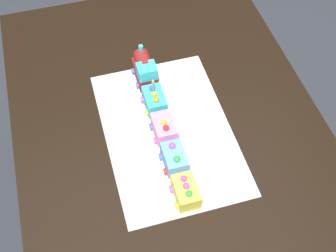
% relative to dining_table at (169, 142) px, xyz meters
% --- Properties ---
extents(ground_plane, '(8.00, 8.00, 0.00)m').
position_rel_dining_table_xyz_m(ground_plane, '(0.00, 0.00, -0.63)').
color(ground_plane, '#2D3038').
extents(dining_table, '(1.40, 1.00, 0.74)m').
position_rel_dining_table_xyz_m(dining_table, '(0.00, 0.00, 0.00)').
color(dining_table, black).
rests_on(dining_table, ground).
extents(cake_board, '(0.60, 0.40, 0.00)m').
position_rel_dining_table_xyz_m(cake_board, '(0.03, -0.01, 0.11)').
color(cake_board, silver).
rests_on(cake_board, dining_table).
extents(cake_locomotive, '(0.14, 0.08, 0.12)m').
position_rel_dining_table_xyz_m(cake_locomotive, '(-0.21, -0.03, 0.16)').
color(cake_locomotive, maroon).
rests_on(cake_locomotive, cake_board).
extents(cake_car_flatbed_turquoise, '(0.10, 0.08, 0.07)m').
position_rel_dining_table_xyz_m(cake_car_flatbed_turquoise, '(-0.08, -0.03, 0.14)').
color(cake_car_flatbed_turquoise, '#38B7C6').
rests_on(cake_car_flatbed_turquoise, cake_board).
extents(cake_car_tanker_bubblegum, '(0.10, 0.08, 0.07)m').
position_rel_dining_table_xyz_m(cake_car_tanker_bubblegum, '(0.04, -0.03, 0.14)').
color(cake_car_tanker_bubblegum, pink).
rests_on(cake_car_tanker_bubblegum, cake_board).
extents(cake_car_hopper_sky_blue, '(0.10, 0.08, 0.07)m').
position_rel_dining_table_xyz_m(cake_car_hopper_sky_blue, '(0.15, -0.03, 0.14)').
color(cake_car_hopper_sky_blue, '#669EEA').
rests_on(cake_car_hopper_sky_blue, cake_board).
extents(cake_car_gondola_lemon, '(0.10, 0.08, 0.07)m').
position_rel_dining_table_xyz_m(cake_car_gondola_lemon, '(0.27, -0.03, 0.14)').
color(cake_car_gondola_lemon, '#F4E04C').
rests_on(cake_car_gondola_lemon, cake_board).
extents(birthday_candle, '(0.01, 0.01, 0.05)m').
position_rel_dining_table_xyz_m(birthday_candle, '(-0.09, -0.03, 0.21)').
color(birthday_candle, '#4CA5E5').
rests_on(birthday_candle, cake_car_flatbed_turquoise).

